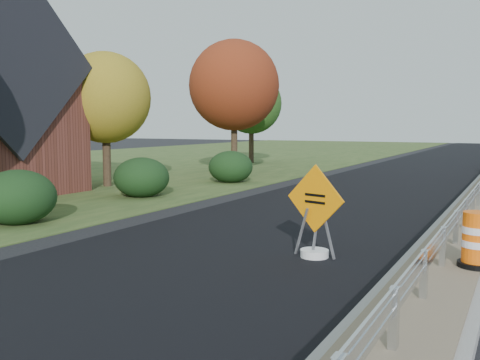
% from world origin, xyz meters
% --- Properties ---
extents(ground, '(140.00, 140.00, 0.00)m').
position_xyz_m(ground, '(0.00, 0.00, 0.00)').
color(ground, black).
rests_on(ground, ground).
extents(grass_verge_near, '(30.00, 120.00, 0.03)m').
position_xyz_m(grass_verge_near, '(-24.00, 10.00, 0.01)').
color(grass_verge_near, '#32491F').
rests_on(grass_verge_near, ground).
extents(milled_overlay, '(7.20, 120.00, 0.01)m').
position_xyz_m(milled_overlay, '(-4.40, 10.00, 0.01)').
color(milled_overlay, black).
rests_on(milled_overlay, ground).
extents(hedge_south, '(2.09, 2.09, 1.52)m').
position_xyz_m(hedge_south, '(-11.00, -6.00, 0.76)').
color(hedge_south, black).
rests_on(hedge_south, ground).
extents(hedge_mid, '(2.09, 2.09, 1.52)m').
position_xyz_m(hedge_mid, '(-11.50, 0.00, 0.76)').
color(hedge_mid, black).
rests_on(hedge_mid, ground).
extents(hedge_north, '(2.09, 2.09, 1.52)m').
position_xyz_m(hedge_north, '(-11.00, 6.00, 0.76)').
color(hedge_north, black).
rests_on(hedge_north, ground).
extents(tree_near_yellow, '(3.96, 3.96, 5.88)m').
position_xyz_m(tree_near_yellow, '(-15.00, 2.00, 3.89)').
color(tree_near_yellow, '#473523').
rests_on(tree_near_yellow, ground).
extents(tree_near_red, '(4.95, 4.95, 7.35)m').
position_xyz_m(tree_near_red, '(-13.00, 10.00, 4.86)').
color(tree_near_red, '#473523').
rests_on(tree_near_red, ground).
extents(tree_near_back, '(4.29, 4.29, 6.37)m').
position_xyz_m(tree_near_back, '(-16.00, 18.00, 4.21)').
color(tree_near_back, '#473523').
rests_on(tree_near_back, ground).
extents(caution_sign, '(1.35, 0.58, 1.93)m').
position_xyz_m(caution_sign, '(-2.52, -5.67, 0.49)').
color(caution_sign, white).
rests_on(caution_sign, ground).
extents(barrel_median_near, '(0.67, 0.67, 0.98)m').
position_xyz_m(barrel_median_near, '(0.55, -5.81, 0.70)').
color(barrel_median_near, black).
rests_on(barrel_median_near, median).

